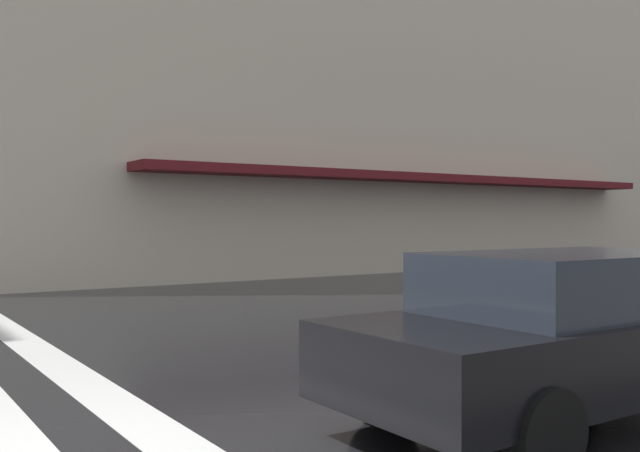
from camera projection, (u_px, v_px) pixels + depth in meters
haussmann_block_corner at (280, 45)px, 30.58m from camera, size 19.52×28.12×18.88m
car_black at (565, 330)px, 5.93m from camera, size 1.85×4.10×1.41m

